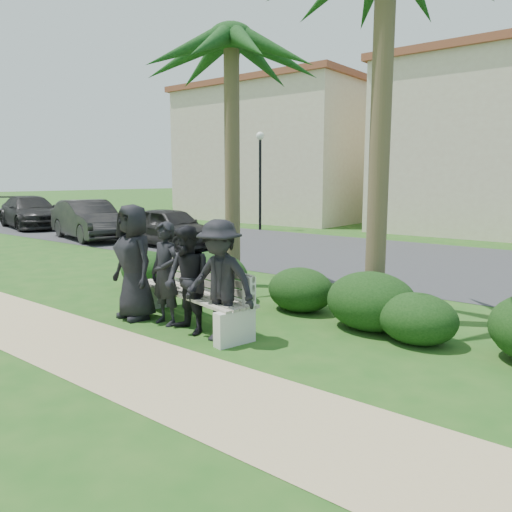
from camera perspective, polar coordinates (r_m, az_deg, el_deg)
The scene contains 20 objects.
ground at distance 7.63m, azimuth -2.27°, elevation -8.68°, with size 160.00×160.00×0.00m, color #1E5117.
footpath at distance 6.46m, azimuth -13.04°, elevation -12.25°, with size 30.00×1.60×0.01m, color tan.
asphalt_street at distance 14.49m, azimuth 18.94°, elevation -0.72°, with size 160.00×8.00×0.01m, color #2D2D30.
stucco_bldg_left at distance 28.89m, azimuth 3.23°, elevation 11.62°, with size 10.40×8.40×7.30m.
stucco_bldg_right at distance 24.22m, azimuth 25.37°, elevation 11.31°, with size 8.40×8.40×7.30m.
street_lamp at distance 22.27m, azimuth 0.48°, elevation 10.57°, with size 0.36×0.36×4.29m.
park_bench at distance 8.02m, azimuth -7.48°, elevation -4.76°, with size 2.79×1.19×0.93m.
man_a at distance 8.39m, azimuth -13.79°, elevation -0.68°, with size 0.92×0.60×1.89m, color black.
man_b at distance 7.96m, azimuth -10.33°, elevation -2.00°, with size 0.60×0.39×1.64m, color black.
man_c at distance 7.47m, azimuth -7.82°, elevation -2.73°, with size 0.79×0.61×1.62m, color black.
man_d at distance 7.04m, azimuth -4.15°, elevation -2.88°, with size 1.12×0.65×1.74m, color black.
hedge_a at distance 10.88m, azimuth -12.36°, elevation -1.37°, with size 1.23×1.01×0.80m, color black.
hedge_b at distance 9.51m, azimuth -5.02°, elevation -2.19°, with size 1.47×1.21×0.96m, color black.
hedge_c at distance 8.78m, azimuth 5.12°, elevation -3.71°, with size 1.20×0.99×0.78m, color black.
hedge_d at distance 7.88m, azimuth 13.04°, elevation -4.87°, with size 1.41×1.16×0.92m, color black.
hedge_e at distance 7.43m, azimuth 17.97°, elevation -6.67°, with size 1.13×0.93×0.74m, color black.
palm_left at distance 10.96m, azimuth -2.84°, elevation 23.38°, with size 3.00×3.00×6.02m.
car_a at distance 16.99m, azimuth -9.76°, elevation 3.25°, with size 1.57×3.90×1.33m, color black.
car_b at distance 19.85m, azimuth -18.58°, elevation 3.93°, with size 1.56×4.47×1.47m, color black.
car_c at distance 25.43m, azimuth -24.33°, elevation 4.59°, with size 2.04×5.02×1.46m, color black.
Camera 1 is at (4.78, -5.48, 2.31)m, focal length 35.00 mm.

